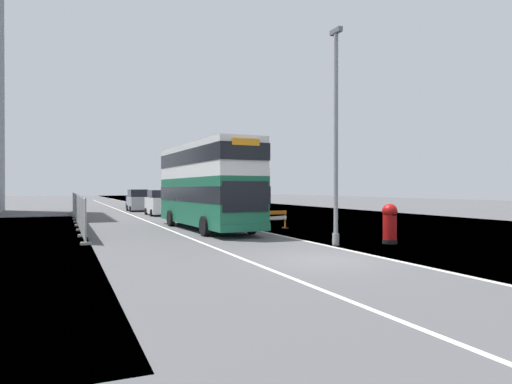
{
  "coord_description": "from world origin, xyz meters",
  "views": [
    {
      "loc": [
        -7.97,
        -13.0,
        2.39
      ],
      "look_at": [
        0.88,
        7.7,
        2.2
      ],
      "focal_mm": 31.71,
      "sensor_mm": 36.0,
      "label": 1
    }
  ],
  "objects": [
    {
      "name": "construction_site_fence",
      "position": [
        -7.1,
        20.9,
        0.95
      ],
      "size": [
        0.44,
        27.4,
        1.97
      ],
      "color": "#A8AAAD",
      "rests_on": "ground"
    },
    {
      "name": "ground",
      "position": [
        0.55,
        0.13,
        -0.05
      ],
      "size": [
        140.0,
        280.0,
        0.1
      ],
      "color": "#4C4C4F"
    },
    {
      "name": "car_receding_far",
      "position": [
        0.06,
        42.63,
        1.03
      ],
      "size": [
        1.99,
        4.05,
        2.21
      ],
      "color": "navy",
      "rests_on": "ground"
    },
    {
      "name": "car_receding_mid",
      "position": [
        -0.81,
        34.97,
        1.05
      ],
      "size": [
        2.05,
        3.84,
        2.26
      ],
      "color": "gray",
      "rests_on": "ground"
    },
    {
      "name": "car_oncoming_near",
      "position": [
        -0.16,
        26.92,
        1.05
      ],
      "size": [
        2.09,
        4.41,
        2.22
      ],
      "color": "silver",
      "rests_on": "ground"
    },
    {
      "name": "red_pillar_postbox",
      "position": [
        4.98,
        2.61,
        0.95
      ],
      "size": [
        0.66,
        0.66,
        1.72
      ],
      "color": "black",
      "rests_on": "ground"
    },
    {
      "name": "lamppost_foreground",
      "position": [
        2.51,
        3.03,
        4.28
      ],
      "size": [
        0.29,
        0.7,
        9.04
      ],
      "color": "gray",
      "rests_on": "ground"
    },
    {
      "name": "roadworks_barrier",
      "position": [
        3.37,
        10.66,
        0.66
      ],
      "size": [
        1.67,
        0.79,
        1.07
      ],
      "color": "orange",
      "rests_on": "ground"
    },
    {
      "name": "double_decker_bus",
      "position": [
        -0.35,
        12.17,
        2.6
      ],
      "size": [
        3.15,
        11.41,
        4.89
      ],
      "color": "#196042",
      "rests_on": "ground"
    }
  ]
}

